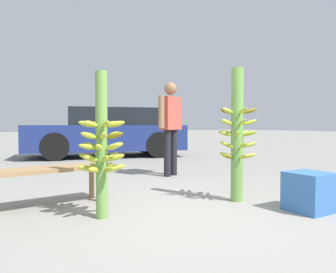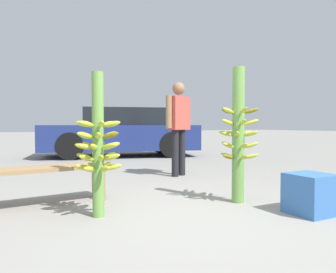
{
  "view_description": "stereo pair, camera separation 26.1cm",
  "coord_description": "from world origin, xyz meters",
  "px_view_note": "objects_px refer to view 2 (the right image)",
  "views": [
    {
      "loc": [
        -1.88,
        -2.35,
        0.87
      ],
      "look_at": [
        0.06,
        0.75,
        0.74
      ],
      "focal_mm": 35.0,
      "sensor_mm": 36.0,
      "label": 1
    },
    {
      "loc": [
        -1.66,
        -2.48,
        0.87
      ],
      "look_at": [
        0.06,
        0.75,
        0.74
      ],
      "focal_mm": 35.0,
      "sensor_mm": 36.0,
      "label": 2
    }
  ],
  "objects_px": {
    "vendor_person": "(179,120)",
    "parked_car": "(122,133)",
    "produce_crate": "(311,194)",
    "banana_stalk_center": "(238,135)",
    "banana_stalk_left": "(98,145)",
    "market_bench": "(46,172)"
  },
  "relations": [
    {
      "from": "vendor_person",
      "to": "parked_car",
      "type": "xyz_separation_m",
      "value": [
        0.36,
        3.8,
        -0.29
      ]
    },
    {
      "from": "banana_stalk_left",
      "to": "parked_car",
      "type": "distance_m",
      "value": 6.04
    },
    {
      "from": "market_bench",
      "to": "produce_crate",
      "type": "distance_m",
      "value": 2.73
    },
    {
      "from": "produce_crate",
      "to": "banana_stalk_center",
      "type": "bearing_deg",
      "value": 113.29
    },
    {
      "from": "parked_car",
      "to": "produce_crate",
      "type": "xyz_separation_m",
      "value": [
        -0.42,
        -6.47,
        -0.45
      ]
    },
    {
      "from": "banana_stalk_left",
      "to": "banana_stalk_center",
      "type": "bearing_deg",
      "value": -6.26
    },
    {
      "from": "parked_car",
      "to": "produce_crate",
      "type": "relative_size",
      "value": 11.33
    },
    {
      "from": "vendor_person",
      "to": "parked_car",
      "type": "bearing_deg",
      "value": 61.81
    },
    {
      "from": "banana_stalk_left",
      "to": "produce_crate",
      "type": "height_order",
      "value": "banana_stalk_left"
    },
    {
      "from": "market_bench",
      "to": "vendor_person",
      "type": "bearing_deg",
      "value": 20.47
    },
    {
      "from": "market_bench",
      "to": "produce_crate",
      "type": "xyz_separation_m",
      "value": [
        2.23,
        -1.58,
        -0.16
      ]
    },
    {
      "from": "banana_stalk_left",
      "to": "market_bench",
      "type": "distance_m",
      "value": 0.85
    },
    {
      "from": "banana_stalk_left",
      "to": "banana_stalk_center",
      "type": "height_order",
      "value": "banana_stalk_center"
    },
    {
      "from": "vendor_person",
      "to": "market_bench",
      "type": "bearing_deg",
      "value": -177.01
    },
    {
      "from": "banana_stalk_center",
      "to": "banana_stalk_left",
      "type": "bearing_deg",
      "value": 173.74
    },
    {
      "from": "vendor_person",
      "to": "parked_car",
      "type": "height_order",
      "value": "vendor_person"
    },
    {
      "from": "market_bench",
      "to": "banana_stalk_center",
      "type": "bearing_deg",
      "value": -29.48
    },
    {
      "from": "banana_stalk_center",
      "to": "vendor_person",
      "type": "xyz_separation_m",
      "value": [
        0.36,
        1.96,
        0.19
      ]
    },
    {
      "from": "banana_stalk_left",
      "to": "produce_crate",
      "type": "bearing_deg",
      "value": -25.44
    },
    {
      "from": "vendor_person",
      "to": "market_bench",
      "type": "xyz_separation_m",
      "value": [
        -2.28,
        -1.1,
        -0.59
      ]
    },
    {
      "from": "vendor_person",
      "to": "produce_crate",
      "type": "height_order",
      "value": "vendor_person"
    },
    {
      "from": "vendor_person",
      "to": "market_bench",
      "type": "relative_size",
      "value": 1.08
    }
  ]
}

